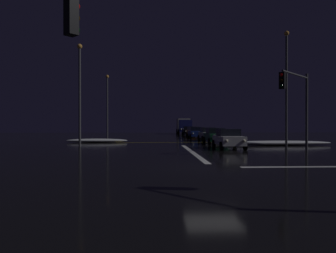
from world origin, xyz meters
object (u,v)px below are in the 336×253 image
object	(u,v)px
traffic_signal_ne	(297,96)
streetlamp_left_near	(80,87)
sedan_green	(216,136)
sedan_silver	(208,134)
streetlamp_left_far	(107,102)
sedan_white	(228,139)
sedan_orange	(193,131)
box_truck	(184,125)
streetlamp_right_near	(286,81)
sedan_blue	(196,132)
sedan_black	(188,131)

from	to	relation	value
traffic_signal_ne	streetlamp_left_near	size ratio (longest dim) A/B	0.63
sedan_green	traffic_signal_ne	distance (m)	11.15
sedan_silver	sedan_green	bearing A→B (deg)	-92.67
sedan_green	streetlamp_left_far	xyz separation A→B (m)	(-12.54, 12.48, 4.24)
sedan_white	streetlamp_left_far	xyz separation A→B (m)	(-12.38, 18.64, 4.24)
sedan_orange	box_truck	distance (m)	13.69
sedan_orange	streetlamp_right_near	size ratio (longest dim) A/B	0.42
box_truck	traffic_signal_ne	distance (m)	42.36
box_truck	sedan_green	bearing A→B (deg)	-89.56
sedan_silver	traffic_signal_ne	size ratio (longest dim) A/B	0.77
sedan_blue	sedan_green	bearing A→B (deg)	-88.33
sedan_blue	streetlamp_left_far	bearing A→B (deg)	179.80
sedan_orange	box_truck	xyz separation A→B (m)	(-0.26, 13.65, 0.91)
sedan_white	sedan_black	size ratio (longest dim) A/B	1.00
sedan_silver	streetlamp_right_near	bearing A→B (deg)	-60.48
streetlamp_right_near	streetlamp_left_far	size ratio (longest dim) A/B	1.18
sedan_silver	streetlamp_right_near	distance (m)	12.03
sedan_black	streetlamp_left_near	size ratio (longest dim) A/B	0.49
sedan_white	streetlamp_right_near	xyz separation A→B (m)	(5.82, 2.64, 5.03)
sedan_white	streetlamp_left_far	size ratio (longest dim) A/B	0.50
sedan_orange	traffic_signal_ne	distance (m)	28.87
sedan_silver	traffic_signal_ne	bearing A→B (deg)	-78.35
sedan_green	streetlamp_left_near	distance (m)	13.73
sedan_green	sedan_black	world-z (taller)	same
sedan_blue	streetlamp_left_near	distance (m)	20.54
sedan_white	box_truck	distance (m)	38.20
sedan_green	sedan_silver	distance (m)	6.00
traffic_signal_ne	streetlamp_left_near	world-z (taller)	streetlamp_left_near
sedan_black	traffic_signal_ne	world-z (taller)	traffic_signal_ne
sedan_black	streetlamp_left_near	xyz separation A→B (m)	(-12.43, -28.36, 4.34)
box_truck	traffic_signal_ne	bearing A→B (deg)	-84.79
sedan_silver	streetlamp_left_far	world-z (taller)	streetlamp_left_far
sedan_white	traffic_signal_ne	distance (m)	6.26
sedan_orange	streetlamp_left_near	distance (m)	25.62
sedan_silver	sedan_black	size ratio (longest dim) A/B	1.00
sedan_orange	streetlamp_right_near	bearing A→B (deg)	-75.52
streetlamp_right_near	sedan_white	bearing A→B (deg)	-155.65
box_truck	streetlamp_right_near	world-z (taller)	streetlamp_right_near
sedan_white	streetlamp_left_far	distance (m)	22.77
box_truck	streetlamp_left_far	bearing A→B (deg)	-122.16
sedan_white	streetlamp_left_near	size ratio (longest dim) A/B	0.49
sedan_green	streetlamp_right_near	world-z (taller)	streetlamp_right_near
streetlamp_left_near	streetlamp_right_near	bearing A→B (deg)	-0.00
streetlamp_right_near	streetlamp_left_near	world-z (taller)	streetlamp_right_near
sedan_blue	sedan_orange	world-z (taller)	same
sedan_silver	sedan_black	distance (m)	18.85
sedan_blue	sedan_black	xyz separation A→B (m)	(0.25, 12.40, 0.00)
traffic_signal_ne	streetlamp_left_near	distance (m)	17.47
sedan_blue	streetlamp_left_near	size ratio (longest dim) A/B	0.49
streetlamp_right_near	streetlamp_left_far	bearing A→B (deg)	138.69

